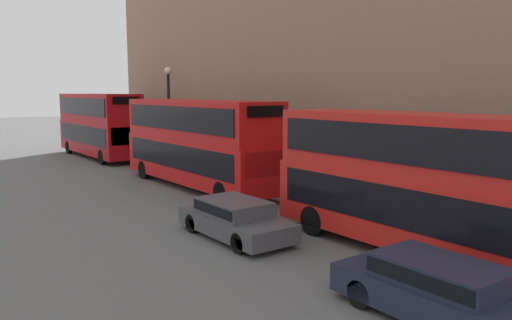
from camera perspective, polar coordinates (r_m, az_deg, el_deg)
The scene contains 7 objects.
bus_leading at distance 15.04m, azimuth 19.23°, elevation -2.07°, with size 2.59×10.32×4.13m.
bus_second_in_queue at distance 24.88m, azimuth -6.69°, elevation 2.32°, with size 2.59×11.15×4.35m.
bus_third_in_queue at distance 37.90m, azimuth -17.53°, elevation 4.08°, with size 2.59×10.65×4.61m.
car_dark_sedan at distance 11.27m, azimuth 20.43°, elevation -13.77°, with size 1.77×4.74×1.31m.
car_hatchback at distance 16.42m, azimuth -2.42°, elevation -6.59°, with size 1.87×4.39×1.25m.
street_lamp at distance 31.18m, azimuth -9.94°, elevation 6.07°, with size 0.44×0.44×6.24m.
pedestrian at distance 29.48m, azimuth -5.40°, elevation -0.03°, with size 0.36×0.36×1.63m.
Camera 1 is at (-10.69, -2.00, 4.75)m, focal length 35.00 mm.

